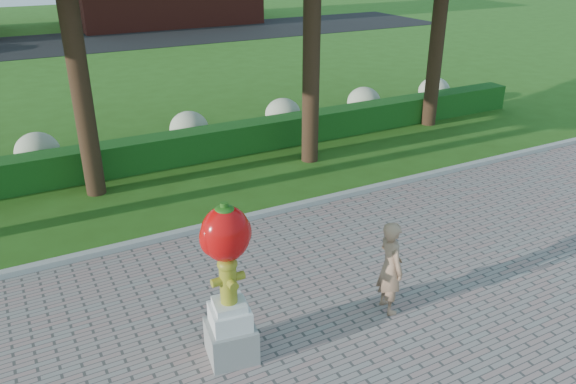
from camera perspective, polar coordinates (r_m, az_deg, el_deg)
name	(u,v)px	position (r m, az deg, el deg)	size (l,w,h in m)	color
ground	(293,302)	(9.41, 0.52, -11.14)	(100.00, 100.00, 0.00)	#2D5A16
curb	(224,224)	(11.70, -6.53, -3.21)	(40.00, 0.18, 0.15)	#ADADA5
lawn_hedge	(166,150)	(15.08, -12.33, 4.17)	(24.00, 0.70, 0.80)	#174C15
hydrangea_row	(175,131)	(16.09, -11.45, 6.10)	(20.10, 1.10, 0.99)	#A5A981
street	(57,44)	(35.33, -22.42, 13.74)	(50.00, 8.00, 0.02)	black
hydrant_sculpture	(228,280)	(7.60, -6.11, -8.83)	(0.74, 0.74, 2.41)	gray
woman	(390,267)	(8.91, 10.37, -7.52)	(0.57, 0.37, 1.56)	#A77E5F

